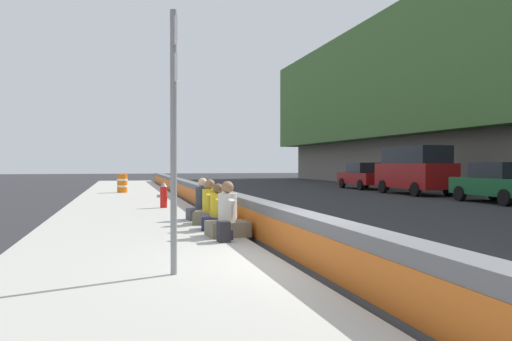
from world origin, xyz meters
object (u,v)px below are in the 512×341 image
(fire_hydrant, at_px, (164,195))
(seated_person_middle, at_px, (218,215))
(parked_car_third, at_px, (500,182))
(backpack, at_px, (224,232))
(seated_person_foreground, at_px, (228,219))
(seated_person_far, at_px, (203,206))
(parked_car_fourth, at_px, (415,169))
(parked_car_midline, at_px, (364,176))
(route_sign_post, at_px, (174,123))
(construction_barrel, at_px, (122,183))
(seated_person_rear, at_px, (210,210))

(fire_hydrant, xyz_separation_m, seated_person_middle, (-6.26, -0.76, -0.12))
(parked_car_third, bearing_deg, backpack, 122.94)
(backpack, distance_m, parked_car_third, 15.87)
(seated_person_middle, bearing_deg, backpack, 173.24)
(seated_person_foreground, distance_m, seated_person_far, 3.33)
(parked_car_fourth, xyz_separation_m, parked_car_midline, (6.31, -0.12, -0.49))
(route_sign_post, height_order, parked_car_fourth, route_sign_post)
(route_sign_post, relative_size, seated_person_far, 3.20)
(fire_hydrant, height_order, seated_person_foreground, seated_person_foreground)
(seated_person_far, height_order, backpack, seated_person_far)
(fire_hydrant, relative_size, construction_barrel, 0.93)
(seated_person_rear, bearing_deg, parked_car_third, -67.09)
(seated_person_foreground, height_order, seated_person_rear, seated_person_foreground)
(route_sign_post, relative_size, backpack, 9.00)
(seated_person_foreground, height_order, parked_car_midline, parked_car_midline)
(backpack, xyz_separation_m, parked_car_third, (8.63, -13.31, 0.53))
(backpack, relative_size, construction_barrel, 0.42)
(route_sign_post, bearing_deg, backpack, -23.89)
(fire_hydrant, distance_m, seated_person_far, 4.15)
(seated_person_foreground, xyz_separation_m, parked_car_midline, (20.48, -13.07, 0.36))
(route_sign_post, height_order, parked_car_midline, route_sign_post)
(seated_person_far, bearing_deg, seated_person_foreground, -179.63)
(construction_barrel, bearing_deg, backpack, -174.02)
(route_sign_post, bearing_deg, construction_barrel, 1.87)
(parked_car_midline, bearing_deg, parked_car_third, -179.89)
(backpack, relative_size, parked_car_fourth, 0.08)
(fire_hydrant, height_order, backpack, fire_hydrant)
(fire_hydrant, bearing_deg, seated_person_far, -169.85)
(seated_person_rear, height_order, backpack, seated_person_rear)
(route_sign_post, xyz_separation_m, parked_car_midline, (24.00, -14.51, -1.35))
(route_sign_post, xyz_separation_m, construction_barrel, (20.95, 0.68, -1.59))
(backpack, bearing_deg, seated_person_foreground, -15.98)
(seated_person_middle, height_order, construction_barrel, seated_person_middle)
(seated_person_foreground, height_order, construction_barrel, seated_person_foreground)
(fire_hydrant, relative_size, backpack, 2.20)
(seated_person_middle, bearing_deg, parked_car_fourth, -44.82)
(construction_barrel, relative_size, parked_car_fourth, 0.19)
(backpack, distance_m, parked_car_midline, 25.06)
(route_sign_post, xyz_separation_m, seated_person_far, (6.85, -1.42, -1.72))
(seated_person_foreground, bearing_deg, seated_person_far, 0.37)
(seated_person_foreground, distance_m, parked_car_midline, 24.30)
(seated_person_foreground, bearing_deg, parked_car_third, -59.02)
(parked_car_third, bearing_deg, fire_hydrant, 91.84)
(fire_hydrant, distance_m, seated_person_rear, 5.14)
(fire_hydrant, relative_size, seated_person_far, 0.78)
(fire_hydrant, bearing_deg, route_sign_post, 176.40)
(route_sign_post, height_order, construction_barrel, route_sign_post)
(seated_person_rear, distance_m, seated_person_far, 1.00)
(seated_person_rear, height_order, construction_barrel, seated_person_rear)
(seated_person_middle, distance_m, seated_person_rear, 1.18)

